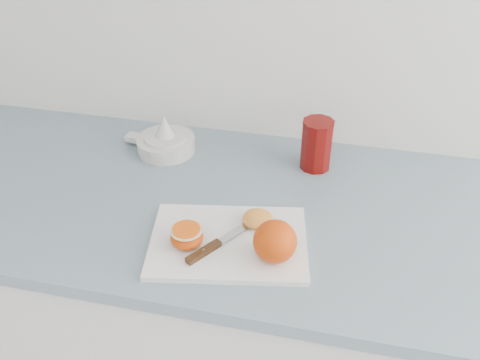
# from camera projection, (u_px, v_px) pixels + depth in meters

# --- Properties ---
(counter) EXTENTS (2.38, 0.64, 0.89)m
(counter) POSITION_uv_depth(u_px,v_px,m) (246.00, 334.00, 1.43)
(counter) COLOR silver
(counter) RESTS_ON ground
(cutting_board) EXTENTS (0.34, 0.27, 0.01)m
(cutting_board) POSITION_uv_depth(u_px,v_px,m) (229.00, 242.00, 1.06)
(cutting_board) COLOR white
(cutting_board) RESTS_ON counter
(whole_orange) EXTENTS (0.08, 0.08, 0.08)m
(whole_orange) POSITION_uv_depth(u_px,v_px,m) (275.00, 241.00, 0.99)
(whole_orange) COLOR #C84A00
(whole_orange) RESTS_ON cutting_board
(half_orange) EXTENTS (0.06, 0.06, 0.04)m
(half_orange) POSITION_uv_depth(u_px,v_px,m) (187.00, 237.00, 1.03)
(half_orange) COLOR #C84A00
(half_orange) RESTS_ON cutting_board
(squeezed_shell) EXTENTS (0.06, 0.06, 0.03)m
(squeezed_shell) POSITION_uv_depth(u_px,v_px,m) (258.00, 219.00, 1.09)
(squeezed_shell) COLOR orange
(squeezed_shell) RESTS_ON cutting_board
(paring_knife) EXTENTS (0.11, 0.16, 0.01)m
(paring_knife) POSITION_uv_depth(u_px,v_px,m) (210.00, 248.00, 1.03)
(paring_knife) COLOR #432815
(paring_knife) RESTS_ON cutting_board
(citrus_juicer) EXTENTS (0.19, 0.15, 0.10)m
(citrus_juicer) POSITION_uv_depth(u_px,v_px,m) (165.00, 141.00, 1.34)
(citrus_juicer) COLOR white
(citrus_juicer) RESTS_ON counter
(red_tumbler) EXTENTS (0.08, 0.08, 0.12)m
(red_tumbler) POSITION_uv_depth(u_px,v_px,m) (316.00, 146.00, 1.26)
(red_tumbler) COLOR #6A0A08
(red_tumbler) RESTS_ON counter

